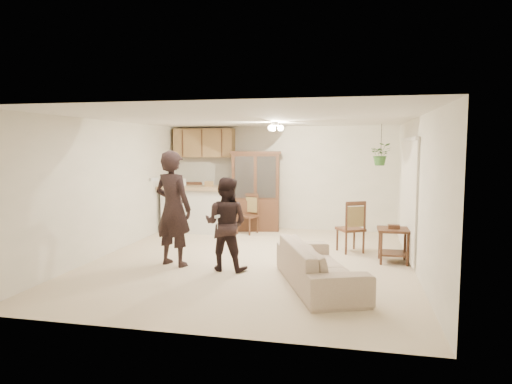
% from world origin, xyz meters
% --- Properties ---
extents(floor, '(6.50, 6.50, 0.00)m').
position_xyz_m(floor, '(0.00, 0.00, 0.00)').
color(floor, beige).
rests_on(floor, ground).
extents(ceiling, '(5.50, 6.50, 0.02)m').
position_xyz_m(ceiling, '(0.00, 0.00, 2.50)').
color(ceiling, silver).
rests_on(ceiling, wall_back).
extents(wall_back, '(5.50, 0.02, 2.50)m').
position_xyz_m(wall_back, '(0.00, 3.25, 1.25)').
color(wall_back, beige).
rests_on(wall_back, ground).
extents(wall_front, '(5.50, 0.02, 2.50)m').
position_xyz_m(wall_front, '(0.00, -3.25, 1.25)').
color(wall_front, beige).
rests_on(wall_front, ground).
extents(wall_left, '(0.02, 6.50, 2.50)m').
position_xyz_m(wall_left, '(-2.75, 0.00, 1.25)').
color(wall_left, beige).
rests_on(wall_left, ground).
extents(wall_right, '(0.02, 6.50, 2.50)m').
position_xyz_m(wall_right, '(2.75, 0.00, 1.25)').
color(wall_right, beige).
rests_on(wall_right, ground).
extents(breakfast_bar, '(1.60, 0.55, 1.00)m').
position_xyz_m(breakfast_bar, '(-1.85, 2.35, 0.50)').
color(breakfast_bar, silver).
rests_on(breakfast_bar, floor).
extents(bar_top, '(1.75, 0.70, 0.08)m').
position_xyz_m(bar_top, '(-1.85, 2.35, 1.05)').
color(bar_top, '#A18560').
rests_on(bar_top, breakfast_bar).
extents(upper_cabinets, '(1.50, 0.34, 0.70)m').
position_xyz_m(upper_cabinets, '(-1.90, 3.07, 2.10)').
color(upper_cabinets, olive).
rests_on(upper_cabinets, wall_back).
extents(vertical_blinds, '(0.06, 2.30, 2.10)m').
position_xyz_m(vertical_blinds, '(2.71, 0.90, 1.10)').
color(vertical_blinds, silver).
rests_on(vertical_blinds, wall_right).
extents(ceiling_fixture, '(0.36, 0.36, 0.20)m').
position_xyz_m(ceiling_fixture, '(0.20, 1.20, 2.40)').
color(ceiling_fixture, '#FFE9BF').
rests_on(ceiling_fixture, ceiling).
extents(hanging_plant, '(0.43, 0.37, 0.48)m').
position_xyz_m(hanging_plant, '(2.30, 2.40, 1.85)').
color(hanging_plant, '#2D5C25').
rests_on(hanging_plant, ceiling).
extents(plant_cord, '(0.01, 0.01, 0.65)m').
position_xyz_m(plant_cord, '(2.30, 2.40, 2.17)').
color(plant_cord, '#29231E').
rests_on(plant_cord, ceiling).
extents(sofa, '(1.35, 2.01, 0.73)m').
position_xyz_m(sofa, '(1.28, -1.23, 0.37)').
color(sofa, beige).
rests_on(sofa, floor).
extents(adult, '(0.76, 0.61, 1.80)m').
position_xyz_m(adult, '(-1.23, -0.58, 0.90)').
color(adult, black).
rests_on(adult, floor).
extents(child, '(0.70, 0.57, 1.35)m').
position_xyz_m(child, '(-0.28, -0.67, 0.68)').
color(child, black).
rests_on(child, floor).
extents(china_hutch, '(1.27, 0.68, 1.90)m').
position_xyz_m(china_hutch, '(-0.56, 2.88, 0.94)').
color(china_hutch, '#3B2715').
rests_on(china_hutch, floor).
extents(side_table, '(0.55, 0.55, 0.67)m').
position_xyz_m(side_table, '(2.45, 0.41, 0.31)').
color(side_table, '#3B2715').
rests_on(side_table, floor).
extents(chair_bar, '(0.62, 0.62, 1.16)m').
position_xyz_m(chair_bar, '(-2.06, 2.52, 0.33)').
color(chair_bar, '#3B2715').
rests_on(chair_bar, floor).
extents(chair_hutch_left, '(0.52, 0.52, 0.92)m').
position_xyz_m(chair_hutch_left, '(-0.65, 2.43, 0.26)').
color(chair_hutch_left, '#3B2715').
rests_on(chair_hutch_left, floor).
extents(chair_hutch_right, '(0.60, 0.60, 1.00)m').
position_xyz_m(chair_hutch_right, '(1.70, 1.05, 0.28)').
color(chair_hutch_right, '#3B2715').
rests_on(chair_hutch_right, floor).
extents(controller_adult, '(0.10, 0.18, 0.05)m').
position_xyz_m(controller_adult, '(-1.37, -1.01, 1.50)').
color(controller_adult, silver).
rests_on(controller_adult, adult).
extents(controller_child, '(0.05, 0.14, 0.04)m').
position_xyz_m(controller_child, '(-0.32, -1.02, 0.94)').
color(controller_child, silver).
rests_on(controller_child, child).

